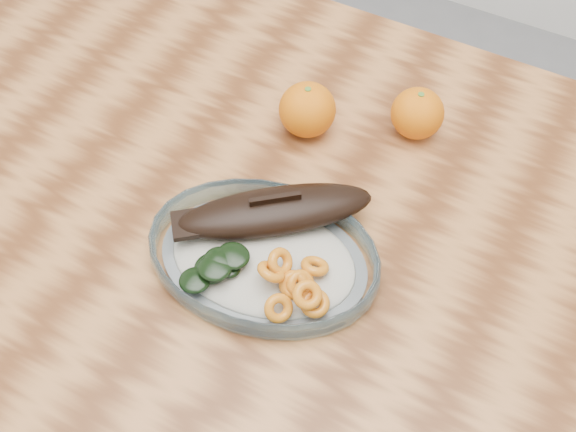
% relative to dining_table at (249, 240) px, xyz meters
% --- Properties ---
extents(ground, '(3.00, 3.00, 0.00)m').
position_rel_dining_table_xyz_m(ground, '(0.00, 0.00, -0.65)').
color(ground, slate).
rests_on(ground, ground).
extents(dining_table, '(1.20, 0.80, 0.75)m').
position_rel_dining_table_xyz_m(dining_table, '(0.00, 0.00, 0.00)').
color(dining_table, '#5C3015').
rests_on(dining_table, ground).
extents(plated_meal, '(0.56, 0.56, 0.08)m').
position_rel_dining_table_xyz_m(plated_meal, '(0.07, -0.07, 0.12)').
color(plated_meal, white).
rests_on(plated_meal, dining_table).
extents(orange_left, '(0.07, 0.07, 0.07)m').
position_rel_dining_table_xyz_m(orange_left, '(0.02, 0.14, 0.14)').
color(orange_left, '#DF5A04').
rests_on(orange_left, dining_table).
extents(orange_right, '(0.07, 0.07, 0.07)m').
position_rel_dining_table_xyz_m(orange_right, '(0.14, 0.20, 0.13)').
color(orange_right, '#DF5A04').
rests_on(orange_right, dining_table).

